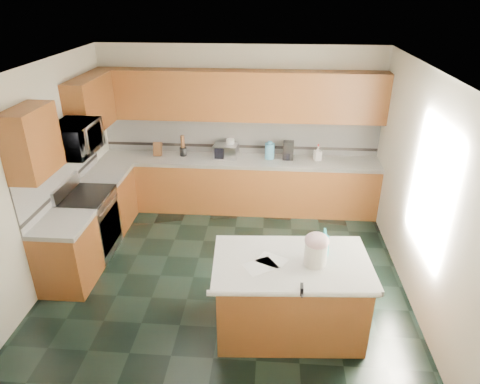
# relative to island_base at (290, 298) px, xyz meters

# --- Properties ---
(floor) EXTENTS (4.60, 4.60, 0.00)m
(floor) POSITION_rel_island_base_xyz_m (-0.79, 0.84, -0.43)
(floor) COLOR black
(floor) RESTS_ON ground
(ceiling) EXTENTS (4.60, 4.60, 0.00)m
(ceiling) POSITION_rel_island_base_xyz_m (-0.79, 0.84, 2.27)
(ceiling) COLOR white
(ceiling) RESTS_ON ground
(wall_back) EXTENTS (4.60, 0.04, 2.70)m
(wall_back) POSITION_rel_island_base_xyz_m (-0.79, 3.16, 0.92)
(wall_back) COLOR #EDE6CE
(wall_back) RESTS_ON ground
(wall_front) EXTENTS (4.60, 0.04, 2.70)m
(wall_front) POSITION_rel_island_base_xyz_m (-0.79, -1.48, 0.92)
(wall_front) COLOR #EDE6CE
(wall_front) RESTS_ON ground
(wall_left) EXTENTS (0.04, 4.60, 2.70)m
(wall_left) POSITION_rel_island_base_xyz_m (-3.11, 0.84, 0.92)
(wall_left) COLOR #EDE6CE
(wall_left) RESTS_ON ground
(wall_right) EXTENTS (0.04, 4.60, 2.70)m
(wall_right) POSITION_rel_island_base_xyz_m (1.53, 0.84, 0.92)
(wall_right) COLOR #EDE6CE
(wall_right) RESTS_ON ground
(back_base_cab) EXTENTS (4.60, 0.60, 0.86)m
(back_base_cab) POSITION_rel_island_base_xyz_m (-0.79, 2.84, 0.00)
(back_base_cab) COLOR #44220C
(back_base_cab) RESTS_ON ground
(back_countertop) EXTENTS (4.60, 0.64, 0.06)m
(back_countertop) POSITION_rel_island_base_xyz_m (-0.79, 2.84, 0.46)
(back_countertop) COLOR silver
(back_countertop) RESTS_ON back_base_cab
(back_upper_cab) EXTENTS (4.60, 0.33, 0.78)m
(back_upper_cab) POSITION_rel_island_base_xyz_m (-0.79, 2.97, 1.51)
(back_upper_cab) COLOR #44220C
(back_upper_cab) RESTS_ON wall_back
(back_backsplash) EXTENTS (4.60, 0.02, 0.63)m
(back_backsplash) POSITION_rel_island_base_xyz_m (-0.79, 3.13, 0.81)
(back_backsplash) COLOR silver
(back_backsplash) RESTS_ON back_countertop
(back_accent_band) EXTENTS (4.60, 0.01, 0.05)m
(back_accent_band) POSITION_rel_island_base_xyz_m (-0.79, 3.12, 0.61)
(back_accent_band) COLOR black
(back_accent_band) RESTS_ON back_countertop
(left_base_cab_rear) EXTENTS (0.60, 0.82, 0.86)m
(left_base_cab_rear) POSITION_rel_island_base_xyz_m (-2.79, 2.13, 0.00)
(left_base_cab_rear) COLOR #44220C
(left_base_cab_rear) RESTS_ON ground
(left_counter_rear) EXTENTS (0.64, 0.82, 0.06)m
(left_counter_rear) POSITION_rel_island_base_xyz_m (-2.79, 2.13, 0.46)
(left_counter_rear) COLOR silver
(left_counter_rear) RESTS_ON left_base_cab_rear
(left_base_cab_front) EXTENTS (0.60, 0.72, 0.86)m
(left_base_cab_front) POSITION_rel_island_base_xyz_m (-2.79, 0.60, 0.00)
(left_base_cab_front) COLOR #44220C
(left_base_cab_front) RESTS_ON ground
(left_counter_front) EXTENTS (0.64, 0.72, 0.06)m
(left_counter_front) POSITION_rel_island_base_xyz_m (-2.79, 0.60, 0.46)
(left_counter_front) COLOR silver
(left_counter_front) RESTS_ON left_base_cab_front
(left_backsplash) EXTENTS (0.02, 2.30, 0.63)m
(left_backsplash) POSITION_rel_island_base_xyz_m (-3.08, 1.39, 0.81)
(left_backsplash) COLOR silver
(left_backsplash) RESTS_ON wall_left
(left_accent_band) EXTENTS (0.01, 2.30, 0.05)m
(left_accent_band) POSITION_rel_island_base_xyz_m (-3.07, 1.39, 0.61)
(left_accent_band) COLOR black
(left_accent_band) RESTS_ON wall_left
(left_upper_cab_rear) EXTENTS (0.33, 1.09, 0.78)m
(left_upper_cab_rear) POSITION_rel_island_base_xyz_m (-2.92, 2.26, 1.51)
(left_upper_cab_rear) COLOR #44220C
(left_upper_cab_rear) RESTS_ON wall_left
(left_upper_cab_front) EXTENTS (0.33, 0.72, 0.78)m
(left_upper_cab_front) POSITION_rel_island_base_xyz_m (-2.92, 0.60, 1.51)
(left_upper_cab_front) COLOR #44220C
(left_upper_cab_front) RESTS_ON wall_left
(range_body) EXTENTS (0.60, 0.76, 0.88)m
(range_body) POSITION_rel_island_base_xyz_m (-2.79, 1.34, 0.01)
(range_body) COLOR #B7B7BC
(range_body) RESTS_ON ground
(range_oven_door) EXTENTS (0.02, 0.68, 0.55)m
(range_oven_door) POSITION_rel_island_base_xyz_m (-2.50, 1.34, -0.03)
(range_oven_door) COLOR black
(range_oven_door) RESTS_ON range_body
(range_cooktop) EXTENTS (0.62, 0.78, 0.04)m
(range_cooktop) POSITION_rel_island_base_xyz_m (-2.79, 1.34, 0.47)
(range_cooktop) COLOR black
(range_cooktop) RESTS_ON range_body
(range_handle) EXTENTS (0.02, 0.66, 0.02)m
(range_handle) POSITION_rel_island_base_xyz_m (-2.47, 1.34, 0.35)
(range_handle) COLOR #B7B7BC
(range_handle) RESTS_ON range_body
(range_backguard) EXTENTS (0.06, 0.76, 0.18)m
(range_backguard) POSITION_rel_island_base_xyz_m (-3.05, 1.34, 0.59)
(range_backguard) COLOR #B7B7BC
(range_backguard) RESTS_ON range_body
(microwave) EXTENTS (0.50, 0.73, 0.41)m
(microwave) POSITION_rel_island_base_xyz_m (-2.79, 1.34, 1.30)
(microwave) COLOR #B7B7BC
(microwave) RESTS_ON wall_left
(island_base) EXTENTS (1.60, 0.98, 0.86)m
(island_base) POSITION_rel_island_base_xyz_m (0.00, 0.00, 0.00)
(island_base) COLOR #44220C
(island_base) RESTS_ON ground
(island_top) EXTENTS (1.71, 1.09, 0.06)m
(island_top) POSITION_rel_island_base_xyz_m (0.00, 0.00, 0.46)
(island_top) COLOR silver
(island_top) RESTS_ON island_base
(island_bullnose) EXTENTS (1.65, 0.16, 0.06)m
(island_bullnose) POSITION_rel_island_base_xyz_m (0.00, -0.49, 0.46)
(island_bullnose) COLOR silver
(island_bullnose) RESTS_ON island_base
(treat_jar) EXTENTS (0.30, 0.30, 0.24)m
(treat_jar) POSITION_rel_island_base_xyz_m (0.23, -0.03, 0.61)
(treat_jar) COLOR white
(treat_jar) RESTS_ON island_top
(treat_jar_lid) EXTENTS (0.25, 0.25, 0.16)m
(treat_jar_lid) POSITION_rel_island_base_xyz_m (0.23, -0.03, 0.77)
(treat_jar_lid) COLOR beige
(treat_jar_lid) RESTS_ON treat_jar
(treat_jar_knob) EXTENTS (0.08, 0.03, 0.03)m
(treat_jar_knob) POSITION_rel_island_base_xyz_m (0.23, -0.03, 0.82)
(treat_jar_knob) COLOR tan
(treat_jar_knob) RESTS_ON treat_jar_lid
(treat_jar_knob_end_l) EXTENTS (0.04, 0.04, 0.04)m
(treat_jar_knob_end_l) POSITION_rel_island_base_xyz_m (0.19, -0.03, 0.82)
(treat_jar_knob_end_l) COLOR tan
(treat_jar_knob_end_l) RESTS_ON treat_jar_lid
(treat_jar_knob_end_r) EXTENTS (0.04, 0.04, 0.04)m
(treat_jar_knob_end_r) POSITION_rel_island_base_xyz_m (0.28, -0.03, 0.82)
(treat_jar_knob_end_r) COLOR tan
(treat_jar_knob_end_r) RESTS_ON treat_jar_lid
(soap_bottle_island) EXTENTS (0.13, 0.13, 0.33)m
(soap_bottle_island) POSITION_rel_island_base_xyz_m (0.33, 0.12, 0.65)
(soap_bottle_island) COLOR teal
(soap_bottle_island) RESTS_ON island_top
(paper_sheet_a) EXTENTS (0.40, 0.37, 0.00)m
(paper_sheet_a) POSITION_rel_island_base_xyz_m (-0.33, -0.12, 0.49)
(paper_sheet_a) COLOR white
(paper_sheet_a) RESTS_ON island_top
(paper_sheet_b) EXTENTS (0.36, 0.33, 0.00)m
(paper_sheet_b) POSITION_rel_island_base_xyz_m (-0.21, -0.01, 0.49)
(paper_sheet_b) COLOR white
(paper_sheet_b) RESTS_ON island_top
(clamp_body) EXTENTS (0.03, 0.10, 0.09)m
(clamp_body) POSITION_rel_island_base_xyz_m (0.08, -0.47, 0.50)
(clamp_body) COLOR black
(clamp_body) RESTS_ON island_top
(clamp_handle) EXTENTS (0.02, 0.07, 0.02)m
(clamp_handle) POSITION_rel_island_base_xyz_m (0.08, -0.53, 0.48)
(clamp_handle) COLOR black
(clamp_handle) RESTS_ON island_top
(knife_block) EXTENTS (0.13, 0.18, 0.26)m
(knife_block) POSITION_rel_island_base_xyz_m (-2.15, 2.89, 0.61)
(knife_block) COLOR #472814
(knife_block) RESTS_ON back_countertop
(utensil_crock) EXTENTS (0.11, 0.11, 0.14)m
(utensil_crock) POSITION_rel_island_base_xyz_m (-1.73, 2.92, 0.56)
(utensil_crock) COLOR black
(utensil_crock) RESTS_ON back_countertop
(utensil_bundle) EXTENTS (0.07, 0.07, 0.21)m
(utensil_bundle) POSITION_rel_island_base_xyz_m (-1.73, 2.92, 0.74)
(utensil_bundle) COLOR #472814
(utensil_bundle) RESTS_ON utensil_crock
(toaster_oven) EXTENTS (0.42, 0.31, 0.23)m
(toaster_oven) POSITION_rel_island_base_xyz_m (-1.01, 2.89, 0.60)
(toaster_oven) COLOR #B7B7BC
(toaster_oven) RESTS_ON back_countertop
(toaster_oven_door) EXTENTS (0.35, 0.01, 0.19)m
(toaster_oven_door) POSITION_rel_island_base_xyz_m (-1.01, 2.76, 0.60)
(toaster_oven_door) COLOR black
(toaster_oven_door) RESTS_ON toaster_oven
(paper_towel) EXTENTS (0.14, 0.14, 0.30)m
(paper_towel) POSITION_rel_island_base_xyz_m (-0.94, 2.94, 0.64)
(paper_towel) COLOR white
(paper_towel) RESTS_ON back_countertop
(paper_towel_base) EXTENTS (0.20, 0.20, 0.01)m
(paper_towel_base) POSITION_rel_island_base_xyz_m (-0.94, 2.94, 0.50)
(paper_towel_base) COLOR #B7B7BC
(paper_towel_base) RESTS_ON back_countertop
(water_jug) EXTENTS (0.16, 0.16, 0.26)m
(water_jug) POSITION_rel_island_base_xyz_m (-0.28, 2.90, 0.62)
(water_jug) COLOR #4B99C1
(water_jug) RESTS_ON back_countertop
(water_jug_neck) EXTENTS (0.07, 0.07, 0.04)m
(water_jug_neck) POSITION_rel_island_base_xyz_m (-0.28, 2.90, 0.77)
(water_jug_neck) COLOR #4B99C1
(water_jug_neck) RESTS_ON water_jug
(coffee_maker) EXTENTS (0.18, 0.19, 0.29)m
(coffee_maker) POSITION_rel_island_base_xyz_m (0.02, 2.92, 0.64)
(coffee_maker) COLOR black
(coffee_maker) RESTS_ON back_countertop
(coffee_carafe) EXTENTS (0.12, 0.12, 0.12)m
(coffee_carafe) POSITION_rel_island_base_xyz_m (0.02, 2.88, 0.55)
(coffee_carafe) COLOR black
(coffee_carafe) RESTS_ON back_countertop
(soap_bottle_back) EXTENTS (0.14, 0.14, 0.24)m
(soap_bottle_back) POSITION_rel_island_base_xyz_m (0.50, 2.89, 0.61)
(soap_bottle_back) COLOR white
(soap_bottle_back) RESTS_ON back_countertop
(soap_back_cap) EXTENTS (0.02, 0.02, 0.03)m
(soap_back_cap) POSITION_rel_island_base_xyz_m (0.50, 2.89, 0.75)
(soap_back_cap) COLOR red
(soap_back_cap) RESTS_ON soap_bottle_back
(window_light_proxy) EXTENTS (0.02, 1.40, 1.10)m
(window_light_proxy) POSITION_rel_island_base_xyz_m (1.50, 0.64, 1.07)
(window_light_proxy) COLOR white
(window_light_proxy) RESTS_ON wall_right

